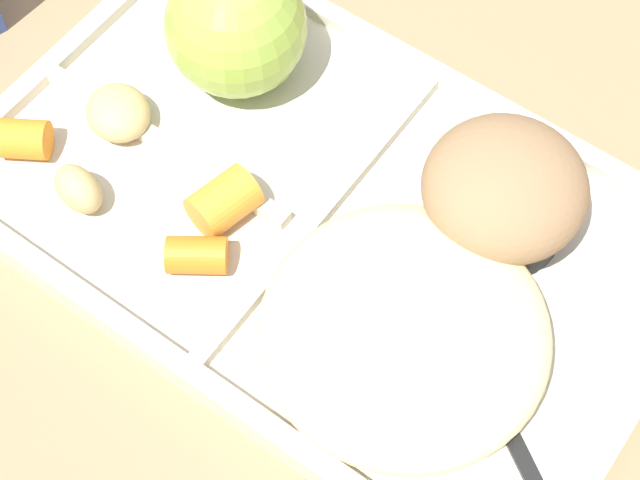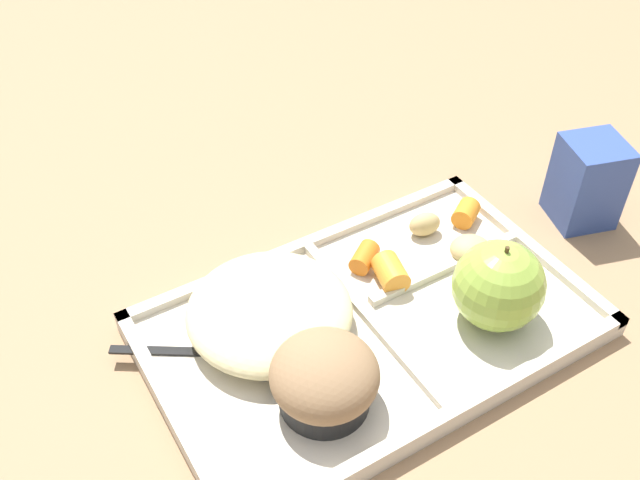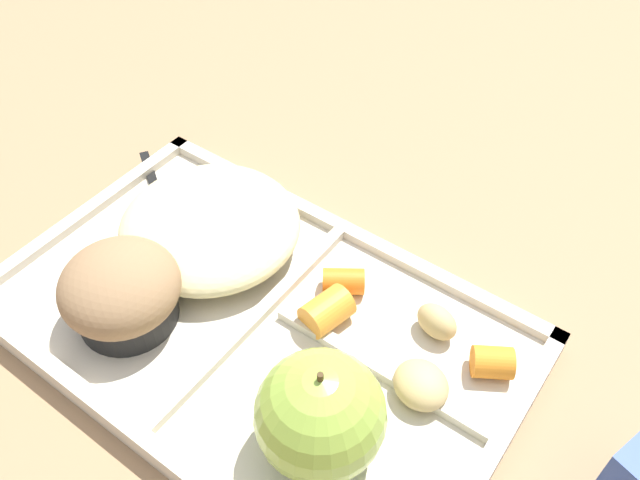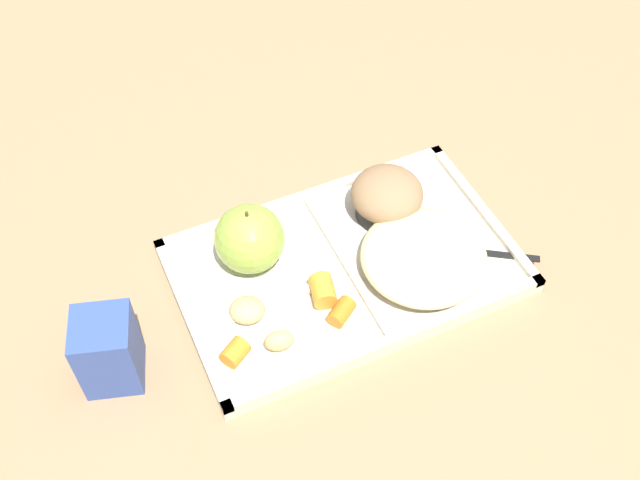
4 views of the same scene
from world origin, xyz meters
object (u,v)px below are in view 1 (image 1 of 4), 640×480
object	(u,v)px
lunch_tray	(321,219)
bran_muffin	(503,194)
plastic_fork	(492,397)
green_apple	(236,27)

from	to	relation	value
lunch_tray	bran_muffin	bearing A→B (deg)	32.64
bran_muffin	plastic_fork	bearing A→B (deg)	-59.85
lunch_tray	plastic_fork	world-z (taller)	lunch_tray
bran_muffin	plastic_fork	world-z (taller)	bran_muffin
green_apple	bran_muffin	world-z (taller)	green_apple
green_apple	plastic_fork	bearing A→B (deg)	-21.16
lunch_tray	green_apple	world-z (taller)	green_apple
green_apple	plastic_fork	world-z (taller)	green_apple
bran_muffin	plastic_fork	distance (m)	0.10
green_apple	plastic_fork	distance (m)	0.24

